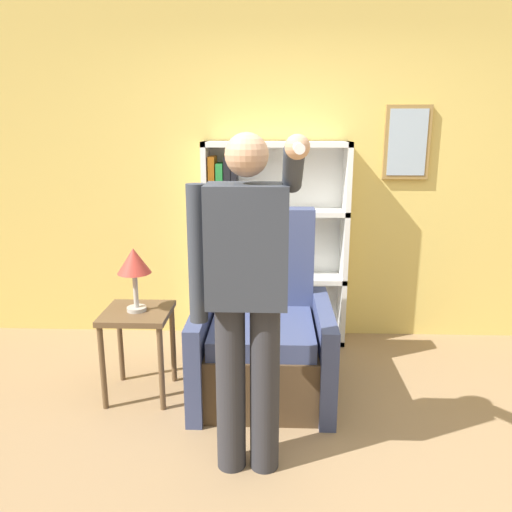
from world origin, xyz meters
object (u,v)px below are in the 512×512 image
Objects in this scene: person_standing at (247,291)px; side_table at (138,326)px; bookcase at (261,245)px; armchair at (263,338)px; table_lamp at (134,264)px.

side_table is at bearing 136.19° from person_standing.
armchair is at bearing -87.45° from bookcase.
person_standing is at bearing -43.81° from side_table.
armchair is at bearing 7.41° from side_table.
armchair is 0.98m from table_lamp.
side_table is 0.42m from table_lamp.
person_standing reaches higher than bookcase.
bookcase is 0.95× the size of person_standing.
person_standing reaches higher than armchair.
person_standing is 4.15× the size of table_lamp.
armchair is 2.03× the size of side_table.
bookcase is 1.36× the size of armchair.
table_lamp is at bearing 136.19° from person_standing.
table_lamp is at bearing -172.59° from armchair.
armchair reaches higher than side_table.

